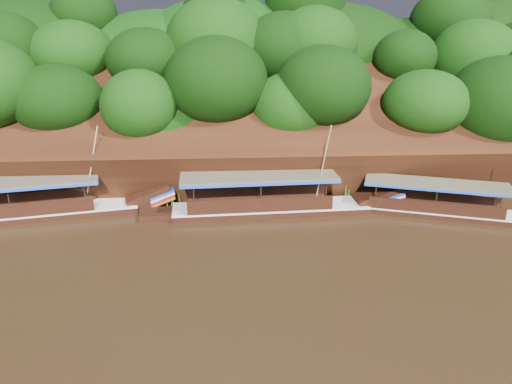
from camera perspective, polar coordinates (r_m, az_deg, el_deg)
ground at (r=26.81m, az=2.03°, el=-8.48°), size 160.00×160.00×0.00m
riverbank at (r=47.53m, az=-0.51°, el=6.67°), size 120.00×30.06×19.40m
boat_0 at (r=35.36m, az=21.96°, el=-1.86°), size 13.67×6.13×6.09m
boat_1 at (r=33.56m, az=3.05°, el=-1.34°), size 15.62×3.32×6.63m
boat_2 at (r=35.72m, az=-23.19°, el=-1.70°), size 16.42×5.30×6.26m
reeds at (r=35.11m, az=-4.40°, el=0.18°), size 48.33×2.40×2.29m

